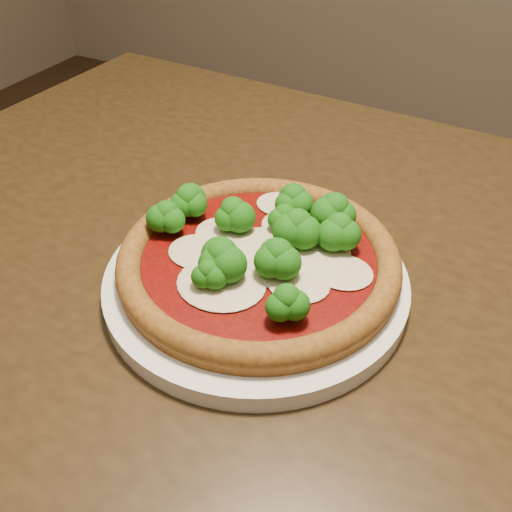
% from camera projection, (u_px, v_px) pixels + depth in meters
% --- Properties ---
extents(dining_table, '(1.20, 0.85, 0.75)m').
position_uv_depth(dining_table, '(314.00, 344.00, 0.63)').
color(dining_table, black).
rests_on(dining_table, floor).
extents(plate, '(0.29, 0.29, 0.02)m').
position_uv_depth(plate, '(256.00, 281.00, 0.55)').
color(plate, silver).
rests_on(plate, dining_table).
extents(pizza, '(0.27, 0.27, 0.06)m').
position_uv_depth(pizza, '(261.00, 252.00, 0.54)').
color(pizza, brown).
rests_on(pizza, plate).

